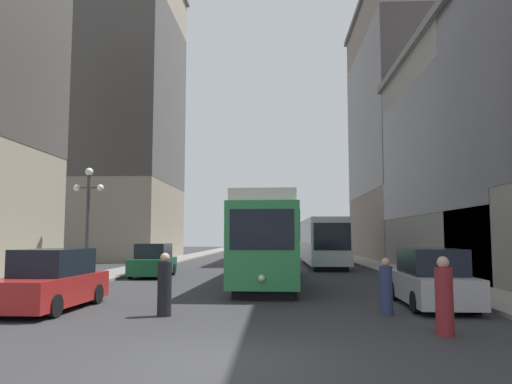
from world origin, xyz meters
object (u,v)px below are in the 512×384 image
(pedestrian_on_sidewalk, at_px, (386,288))
(lamp_post_left_near, at_px, (88,206))
(pedestrian_crossing_far, at_px, (444,298))
(parked_car_left_near, at_px, (52,281))
(parked_car_left_mid, at_px, (153,261))
(pedestrian_crossing_near, at_px, (165,287))
(parked_car_right_far, at_px, (431,280))
(streetcar, at_px, (272,239))
(transit_bus, at_px, (322,240))

(pedestrian_on_sidewalk, relative_size, lamp_post_left_near, 0.30)
(pedestrian_crossing_far, xyz_separation_m, lamp_post_left_near, (-12.46, 10.74, 2.79))
(parked_car_left_near, distance_m, parked_car_left_mid, 12.05)
(pedestrian_crossing_near, bearing_deg, parked_car_right_far, 112.62)
(parked_car_right_far, xyz_separation_m, pedestrian_crossing_near, (-7.99, -2.20, -0.03))
(pedestrian_on_sidewalk, bearing_deg, streetcar, 23.67)
(streetcar, xyz_separation_m, parked_car_left_mid, (-6.54, 3.16, -1.26))
(parked_car_right_far, height_order, lamp_post_left_near, lamp_post_left_near)
(pedestrian_crossing_far, bearing_deg, transit_bus, 51.17)
(streetcar, relative_size, parked_car_left_near, 3.05)
(transit_bus, relative_size, lamp_post_left_near, 2.38)
(parked_car_left_near, distance_m, lamp_post_left_near, 8.13)
(transit_bus, xyz_separation_m, parked_car_left_mid, (-10.12, -9.89, -1.10))
(pedestrian_crossing_far, bearing_deg, parked_car_left_mid, 84.64)
(transit_bus, relative_size, parked_car_right_far, 2.59)
(streetcar, height_order, lamp_post_left_near, lamp_post_left_near)
(transit_bus, bearing_deg, parked_car_right_far, -86.50)
(transit_bus, relative_size, pedestrian_crossing_far, 7.13)
(pedestrian_crossing_near, relative_size, pedestrian_on_sidewalk, 1.09)
(transit_bus, distance_m, pedestrian_crossing_near, 23.87)
(parked_car_right_far, bearing_deg, streetcar, -54.51)
(streetcar, relative_size, lamp_post_left_near, 2.67)
(parked_car_right_far, distance_m, pedestrian_on_sidewalk, 2.47)
(streetcar, bearing_deg, transit_bus, 76.71)
(pedestrian_on_sidewalk, height_order, lamp_post_left_near, lamp_post_left_near)
(pedestrian_crossing_far, relative_size, pedestrian_on_sidewalk, 1.10)
(parked_car_left_mid, bearing_deg, parked_car_left_near, -90.95)
(parked_car_left_mid, xyz_separation_m, pedestrian_on_sidewalk, (9.89, -12.57, -0.10))
(transit_bus, distance_m, pedestrian_crossing_far, 25.31)
(pedestrian_crossing_far, xyz_separation_m, pedestrian_on_sidewalk, (-0.67, 2.82, -0.07))
(parked_car_left_mid, xyz_separation_m, lamp_post_left_near, (-1.90, -4.64, 2.76))
(pedestrian_on_sidewalk, bearing_deg, pedestrian_crossing_near, 98.61)
(transit_bus, relative_size, pedestrian_on_sidewalk, 7.82)
(transit_bus, distance_m, lamp_post_left_near, 18.93)
(transit_bus, xyz_separation_m, parked_car_left_near, (-10.12, -21.94, -1.10))
(pedestrian_crossing_near, xyz_separation_m, pedestrian_on_sidewalk, (6.21, 0.50, -0.07))
(streetcar, bearing_deg, pedestrian_crossing_near, -104.03)
(parked_car_left_mid, height_order, pedestrian_crossing_near, parked_car_left_mid)
(pedestrian_crossing_far, bearing_deg, lamp_post_left_near, 99.41)
(pedestrian_crossing_far, bearing_deg, pedestrian_on_sidewalk, 63.56)
(transit_bus, height_order, pedestrian_crossing_near, transit_bus)
(parked_car_left_near, bearing_deg, parked_car_left_mid, 92.30)
(parked_car_right_far, height_order, pedestrian_crossing_far, parked_car_right_far)
(parked_car_left_near, height_order, parked_car_right_far, same)
(transit_bus, relative_size, parked_car_left_near, 2.72)
(streetcar, relative_size, pedestrian_crossing_far, 7.98)
(pedestrian_crossing_far, bearing_deg, parked_car_left_near, 122.62)
(pedestrian_on_sidewalk, bearing_deg, pedestrian_crossing_far, -162.56)
(transit_bus, height_order, parked_car_right_far, transit_bus)
(transit_bus, xyz_separation_m, pedestrian_on_sidewalk, (-0.23, -22.46, -1.21))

